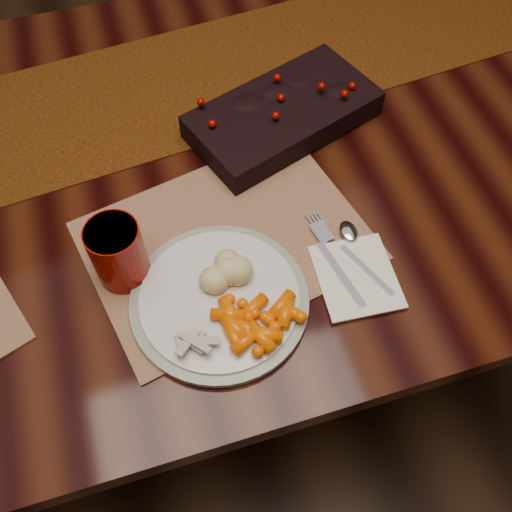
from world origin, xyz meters
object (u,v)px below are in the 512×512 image
object	(u,v)px
turkey_shreds	(197,338)
baby_carrots	(259,322)
centerpiece	(283,112)
dinner_plate	(219,300)
red_cup	(118,253)
dining_table	(213,265)
mashed_potatoes	(224,268)
placemat_main	(226,241)
napkin	(356,277)

from	to	relation	value
turkey_shreds	baby_carrots	bearing A→B (deg)	-0.94
centerpiece	dinner_plate	world-z (taller)	centerpiece
dinner_plate	red_cup	world-z (taller)	red_cup
dining_table	baby_carrots	distance (m)	0.54
centerpiece	mashed_potatoes	size ratio (longest dim) A/B	4.04
placemat_main	dining_table	bearing A→B (deg)	77.16
centerpiece	placemat_main	distance (m)	0.28
centerpiece	placemat_main	size ratio (longest dim) A/B	0.78
dining_table	centerpiece	bearing A→B (deg)	8.57
dining_table	placemat_main	size ratio (longest dim) A/B	4.21
napkin	dinner_plate	bearing A→B (deg)	178.84
dining_table	mashed_potatoes	distance (m)	0.49
centerpiece	mashed_potatoes	bearing A→B (deg)	-123.24
placemat_main	napkin	xyz separation A→B (m)	(0.17, -0.12, 0.00)
turkey_shreds	dinner_plate	bearing A→B (deg)	50.77
dining_table	red_cup	distance (m)	0.51
centerpiece	baby_carrots	distance (m)	0.42
placemat_main	turkey_shreds	distance (m)	0.19
baby_carrots	dining_table	bearing A→B (deg)	90.17
centerpiece	placemat_main	xyz separation A→B (m)	(-0.17, -0.22, -0.03)
baby_carrots	placemat_main	bearing A→B (deg)	91.35
dining_table	turkey_shreds	distance (m)	0.54
dining_table	mashed_potatoes	bearing A→B (deg)	-95.37
dining_table	centerpiece	world-z (taller)	centerpiece
mashed_potatoes	red_cup	distance (m)	0.16
placemat_main	turkey_shreds	size ratio (longest dim) A/B	5.91
dining_table	placemat_main	world-z (taller)	placemat_main
centerpiece	mashed_potatoes	distance (m)	0.35
dining_table	turkey_shreds	world-z (taller)	turkey_shreds
dining_table	turkey_shreds	xyz separation A→B (m)	(-0.09, -0.36, 0.40)
red_cup	baby_carrots	bearing A→B (deg)	-42.03
centerpiece	napkin	bearing A→B (deg)	-89.20
dining_table	napkin	xyz separation A→B (m)	(0.17, -0.32, 0.38)
dining_table	dinner_plate	xyz separation A→B (m)	(-0.04, -0.30, 0.39)
dining_table	dinner_plate	bearing A→B (deg)	-98.04
mashed_potatoes	dining_table	bearing A→B (deg)	84.63
turkey_shreds	napkin	size ratio (longest dim) A/B	0.53
placemat_main	baby_carrots	size ratio (longest dim) A/B	4.40
dinner_plate	turkey_shreds	distance (m)	0.08
dinner_plate	dining_table	bearing A→B (deg)	81.96
dining_table	napkin	world-z (taller)	napkin
mashed_potatoes	turkey_shreds	distance (m)	0.11
turkey_shreds	napkin	world-z (taller)	turkey_shreds
baby_carrots	red_cup	world-z (taller)	red_cup
turkey_shreds	dining_table	bearing A→B (deg)	75.85
dining_table	baby_carrots	xyz separation A→B (m)	(0.00, -0.36, 0.40)
placemat_main	dinner_plate	size ratio (longest dim) A/B	1.60
centerpiece	mashed_potatoes	world-z (taller)	centerpiece
dining_table	mashed_potatoes	world-z (taller)	mashed_potatoes
placemat_main	red_cup	size ratio (longest dim) A/B	3.92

